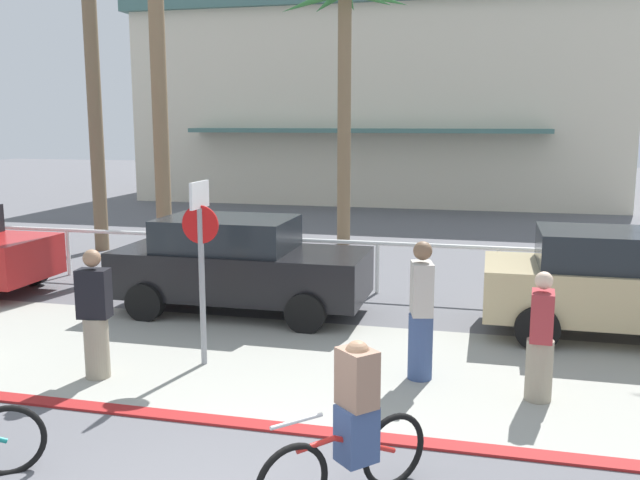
# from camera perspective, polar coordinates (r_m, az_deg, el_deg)

# --- Properties ---
(ground_plane) EXTENTS (80.00, 80.00, 0.00)m
(ground_plane) POSITION_cam_1_polar(r_m,az_deg,el_deg) (15.16, 5.63, -3.03)
(ground_plane) COLOR #5B5B60
(sidewalk_strip) EXTENTS (44.00, 4.00, 0.02)m
(sidewalk_strip) POSITION_cam_1_polar(r_m,az_deg,el_deg) (9.68, 0.58, -10.41)
(sidewalk_strip) COLOR #9E9E93
(sidewalk_strip) RESTS_ON ground
(curb_paint) EXTENTS (44.00, 0.24, 0.03)m
(curb_paint) POSITION_cam_1_polar(r_m,az_deg,el_deg) (7.89, -2.88, -15.23)
(curb_paint) COLOR maroon
(curb_paint) RESTS_ON ground
(building_backdrop) EXTENTS (20.30, 10.91, 8.25)m
(building_backdrop) POSITION_cam_1_polar(r_m,az_deg,el_deg) (31.76, 5.28, 11.17)
(building_backdrop) COLOR beige
(building_backdrop) RESTS_ON ground
(rail_fence) EXTENTS (27.53, 0.08, 1.04)m
(rail_fence) POSITION_cam_1_polar(r_m,az_deg,el_deg) (13.54, 4.77, -0.94)
(rail_fence) COLOR white
(rail_fence) RESTS_ON ground
(stop_sign_bike_lane) EXTENTS (0.52, 0.56, 2.56)m
(stop_sign_bike_lane) POSITION_cam_1_polar(r_m,az_deg,el_deg) (9.47, -9.80, -0.54)
(stop_sign_bike_lane) COLOR gray
(stop_sign_bike_lane) RESTS_ON ground
(palm_tree_3) EXTENTS (3.44, 2.73, 6.89)m
(palm_tree_3) POSITION_cam_1_polar(r_m,az_deg,el_deg) (18.85, 1.98, 15.63)
(palm_tree_3) COLOR #846B4C
(palm_tree_3) RESTS_ON ground
(car_black_1) EXTENTS (4.40, 2.02, 1.69)m
(car_black_1) POSITION_cam_1_polar(r_m,az_deg,el_deg) (12.22, -6.76, -2.00)
(car_black_1) COLOR black
(car_black_1) RESTS_ON ground
(car_tan_2) EXTENTS (4.40, 2.02, 1.69)m
(car_tan_2) POSITION_cam_1_polar(r_m,az_deg,el_deg) (11.69, 23.98, -3.33)
(car_tan_2) COLOR tan
(car_tan_2) RESTS_ON ground
(cyclist_red_1) EXTENTS (1.29, 1.37, 1.50)m
(cyclist_red_1) POSITION_cam_1_polar(r_m,az_deg,el_deg) (6.32, 2.68, -15.07)
(cyclist_red_1) COLOR black
(cyclist_red_1) RESTS_ON ground
(pedestrian_0) EXTENTS (0.38, 0.45, 1.85)m
(pedestrian_0) POSITION_cam_1_polar(r_m,az_deg,el_deg) (9.07, 8.34, -6.22)
(pedestrian_0) COLOR #384C7A
(pedestrian_0) RESTS_ON ground
(pedestrian_1) EXTENTS (0.43, 0.36, 1.73)m
(pedestrian_1) POSITION_cam_1_polar(r_m,az_deg,el_deg) (9.50, -18.06, -6.26)
(pedestrian_1) COLOR gray
(pedestrian_1) RESTS_ON ground
(pedestrian_2) EXTENTS (0.34, 0.42, 1.61)m
(pedestrian_2) POSITION_cam_1_polar(r_m,az_deg,el_deg) (8.74, 17.74, -8.08)
(pedestrian_2) COLOR gray
(pedestrian_2) RESTS_ON ground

